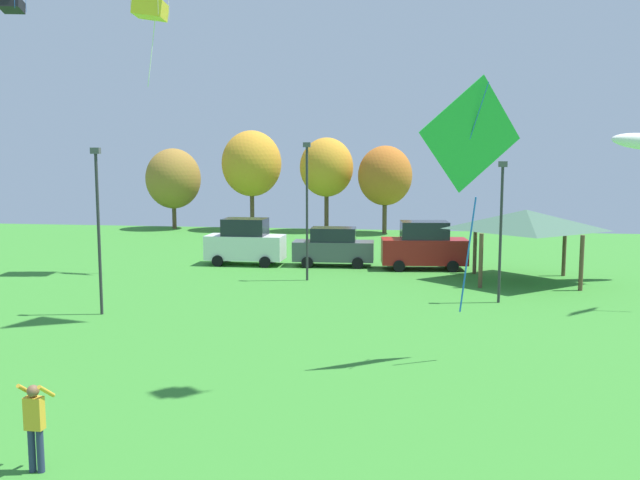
% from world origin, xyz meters
% --- Properties ---
extents(person_standing_mid_field, '(0.52, 0.52, 1.82)m').
position_xyz_m(person_standing_mid_field, '(-5.04, 13.81, 1.03)').
color(person_standing_mid_field, navy).
rests_on(person_standing_mid_field, ground).
extents(kite_flying_4, '(3.01, 1.84, 6.99)m').
position_xyz_m(kite_flying_4, '(3.70, 22.50, 6.64)').
color(kite_flying_4, green).
extents(parked_car_leftmost, '(4.46, 2.10, 2.68)m').
position_xyz_m(parked_car_leftmost, '(-7.83, 39.77, 1.30)').
color(parked_car_leftmost, silver).
rests_on(parked_car_leftmost, ground).
extents(parked_car_second_from_left, '(4.66, 2.13, 2.21)m').
position_xyz_m(parked_car_second_from_left, '(-2.72, 40.02, 1.10)').
color(parked_car_second_from_left, '#4C5156').
rests_on(parked_car_second_from_left, ground).
extents(parked_car_third_from_left, '(4.86, 2.49, 2.67)m').
position_xyz_m(parked_car_third_from_left, '(2.39, 39.66, 1.30)').
color(parked_car_third_from_left, maroon).
rests_on(parked_car_third_from_left, ground).
extents(park_pavilion, '(5.90, 5.19, 3.60)m').
position_xyz_m(park_pavilion, '(7.35, 36.67, 3.08)').
color(park_pavilion, brown).
rests_on(park_pavilion, ground).
extents(light_post_0, '(0.36, 0.20, 6.54)m').
position_xyz_m(light_post_0, '(-10.16, 26.70, 3.67)').
color(light_post_0, '#2D2D33').
rests_on(light_post_0, ground).
extents(light_post_1, '(0.36, 0.20, 6.91)m').
position_xyz_m(light_post_1, '(-3.42, 35.31, 3.86)').
color(light_post_1, '#2D2D33').
rests_on(light_post_1, ground).
extents(light_post_2, '(0.36, 0.20, 6.01)m').
position_xyz_m(light_post_2, '(5.59, 31.37, 3.40)').
color(light_post_2, '#2D2D33').
rests_on(light_post_2, ground).
extents(treeline_tree_0, '(4.72, 4.72, 6.95)m').
position_xyz_m(treeline_tree_0, '(-19.20, 58.18, 4.35)').
color(treeline_tree_0, brown).
rests_on(treeline_tree_0, ground).
extents(treeline_tree_1, '(5.07, 5.07, 8.45)m').
position_xyz_m(treeline_tree_1, '(-12.26, 58.38, 5.65)').
color(treeline_tree_1, brown).
rests_on(treeline_tree_1, ground).
extents(treeline_tree_2, '(4.47, 4.47, 7.82)m').
position_xyz_m(treeline_tree_2, '(-5.80, 58.23, 5.34)').
color(treeline_tree_2, brown).
rests_on(treeline_tree_2, ground).
extents(treeline_tree_3, '(4.39, 4.39, 7.12)m').
position_xyz_m(treeline_tree_3, '(-0.86, 57.22, 4.70)').
color(treeline_tree_3, brown).
rests_on(treeline_tree_3, ground).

